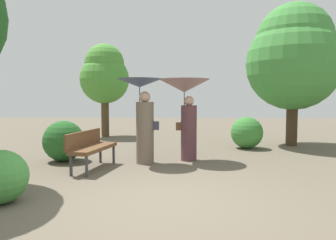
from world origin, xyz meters
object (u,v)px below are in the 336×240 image
at_px(person_right, 186,100).
at_px(tree_near_right, 294,56).
at_px(park_bench, 90,146).
at_px(person_left, 143,109).
at_px(tree_near_left, 105,74).

xyz_separation_m(person_right, tree_near_right, (3.47, 2.57, 1.38)).
bearing_deg(park_bench, person_right, -51.65).
distance_m(park_bench, tree_near_right, 7.06).
relative_size(person_left, tree_near_left, 0.54).
bearing_deg(tree_near_right, person_left, -146.38).
bearing_deg(tree_near_left, person_right, -55.81).
distance_m(person_left, person_right, 1.12).
bearing_deg(tree_near_left, park_bench, -79.08).
bearing_deg(tree_near_right, person_right, -143.46).
distance_m(person_left, tree_near_left, 5.69).
relative_size(park_bench, tree_near_left, 0.42).
xyz_separation_m(park_bench, tree_near_left, (-1.12, 5.80, 1.98)).
xyz_separation_m(person_right, park_bench, (-2.08, -1.10, -1.00)).
height_order(person_right, park_bench, person_right).
height_order(person_left, person_right, person_right).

